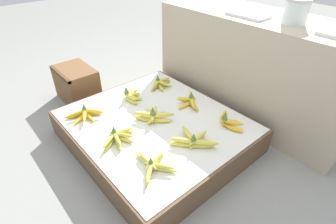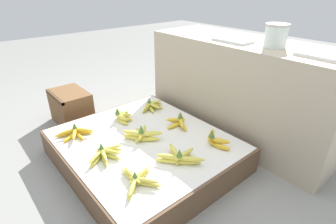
# 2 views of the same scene
# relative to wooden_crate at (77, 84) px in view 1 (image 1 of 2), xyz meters

# --- Properties ---
(ground_plane) EXTENTS (10.00, 10.00, 0.00)m
(ground_plane) POSITION_rel_wooden_crate_xyz_m (0.85, 0.15, -0.14)
(ground_plane) COLOR gray
(display_platform) EXTENTS (1.10, 0.96, 0.18)m
(display_platform) POSITION_rel_wooden_crate_xyz_m (0.85, 0.15, -0.05)
(display_platform) COLOR brown
(display_platform) RESTS_ON ground_plane
(back_vendor_table) EXTENTS (1.46, 0.51, 0.72)m
(back_vendor_table) POSITION_rel_wooden_crate_xyz_m (1.00, 0.95, 0.22)
(back_vendor_table) COLOR tan
(back_vendor_table) RESTS_ON ground_plane
(wooden_crate) EXTENTS (0.36, 0.25, 0.28)m
(wooden_crate) POSITION_rel_wooden_crate_xyz_m (0.00, 0.00, 0.00)
(wooden_crate) COLOR brown
(wooden_crate) RESTS_ON ground_plane
(banana_bunch_front_left) EXTENTS (0.17, 0.23, 0.09)m
(banana_bunch_front_left) POSITION_rel_wooden_crate_xyz_m (0.53, -0.18, 0.06)
(banana_bunch_front_left) COLOR gold
(banana_bunch_front_left) RESTS_ON display_platform
(banana_bunch_front_midleft) EXTENTS (0.17, 0.24, 0.09)m
(banana_bunch_front_midleft) POSITION_rel_wooden_crate_xyz_m (0.87, -0.14, 0.06)
(banana_bunch_front_midleft) COLOR gold
(banana_bunch_front_midleft) RESTS_ON display_platform
(banana_bunch_front_midright) EXTENTS (0.25, 0.22, 0.08)m
(banana_bunch_front_midright) POSITION_rel_wooden_crate_xyz_m (1.17, -0.12, 0.06)
(banana_bunch_front_midright) COLOR #DBCC4C
(banana_bunch_front_midright) RESTS_ON display_platform
(banana_bunch_middle_left) EXTENTS (0.21, 0.14, 0.11)m
(banana_bunch_middle_left) POSITION_rel_wooden_crate_xyz_m (0.54, 0.17, 0.07)
(banana_bunch_middle_left) COLOR #DBCC4C
(banana_bunch_middle_left) RESTS_ON display_platform
(banana_bunch_middle_midleft) EXTENTS (0.23, 0.21, 0.11)m
(banana_bunch_middle_midleft) POSITION_rel_wooden_crate_xyz_m (0.84, 0.13, 0.07)
(banana_bunch_middle_midleft) COLOR #DBCC4C
(banana_bunch_middle_midleft) RESTS_ON display_platform
(banana_bunch_middle_midright) EXTENTS (0.26, 0.23, 0.10)m
(banana_bunch_middle_midright) POSITION_rel_wooden_crate_xyz_m (1.17, 0.16, 0.07)
(banana_bunch_middle_midright) COLOR #DBCC4C
(banana_bunch_middle_midright) RESTS_ON display_platform
(banana_bunch_back_left) EXTENTS (0.15, 0.23, 0.10)m
(banana_bunch_back_left) POSITION_rel_wooden_crate_xyz_m (0.53, 0.45, 0.07)
(banana_bunch_back_left) COLOR gold
(banana_bunch_back_left) RESTS_ON display_platform
(banana_bunch_back_midleft) EXTENTS (0.22, 0.21, 0.10)m
(banana_bunch_back_midleft) POSITION_rel_wooden_crate_xyz_m (0.86, 0.44, 0.07)
(banana_bunch_back_midleft) COLOR gold
(banana_bunch_back_midleft) RESTS_ON display_platform
(banana_bunch_back_midright) EXTENTS (0.21, 0.12, 0.11)m
(banana_bunch_back_midright) POSITION_rel_wooden_crate_xyz_m (1.19, 0.45, 0.07)
(banana_bunch_back_midright) COLOR gold
(banana_bunch_back_midright) RESTS_ON display_platform
(glass_jar) EXTENTS (0.14, 0.14, 0.14)m
(glass_jar) POSITION_rel_wooden_crate_xyz_m (1.22, 0.89, 0.65)
(glass_jar) COLOR silver
(glass_jar) RESTS_ON back_vendor_table
(foam_tray_dark) EXTENTS (0.26, 0.15, 0.02)m
(foam_tray_dark) POSITION_rel_wooden_crate_xyz_m (0.95, 0.84, 0.59)
(foam_tray_dark) COLOR white
(foam_tray_dark) RESTS_ON back_vendor_table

